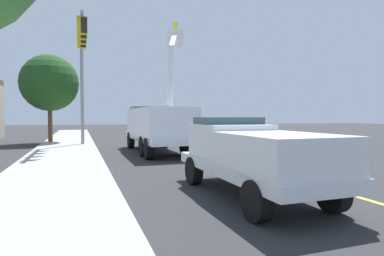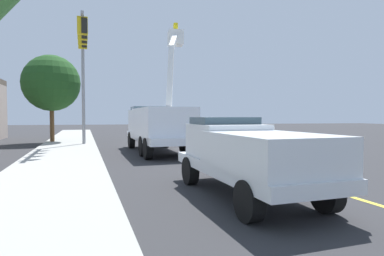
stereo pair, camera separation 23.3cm
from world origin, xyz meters
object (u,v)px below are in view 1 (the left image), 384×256
Objects in this scene: service_pickup_truck at (252,154)px; traffic_signal_mast at (82,55)px; utility_bucket_truck at (158,124)px; passing_minivan at (196,128)px; traffic_cone_mid_front at (172,139)px.

service_pickup_truck is 0.71× the size of traffic_signal_mast.
utility_bucket_truck is at bearing -126.50° from traffic_signal_mast.
passing_minivan is at bearing -56.98° from traffic_signal_mast.
passing_minivan is (19.80, -3.13, -0.15)m from service_pickup_truck.
traffic_cone_mid_front is (4.50, -1.52, -1.21)m from utility_bucket_truck.
traffic_signal_mast is (-5.77, 8.87, 5.01)m from passing_minivan.
passing_minivan is at bearing -32.14° from traffic_cone_mid_front.
service_pickup_truck is at bearing -157.73° from traffic_signal_mast.
utility_bucket_truck is at bearing 154.16° from passing_minivan.
traffic_cone_mid_front is at bearing -78.80° from traffic_signal_mast.
traffic_signal_mast is (-1.19, 6.00, 5.57)m from traffic_cone_mid_front.
traffic_signal_mast is at bearing 53.50° from utility_bucket_truck.
utility_bucket_truck is at bearing 161.34° from traffic_cone_mid_front.
service_pickup_truck is at bearing -173.24° from utility_bucket_truck.
traffic_signal_mast is at bearing 123.02° from passing_minivan.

